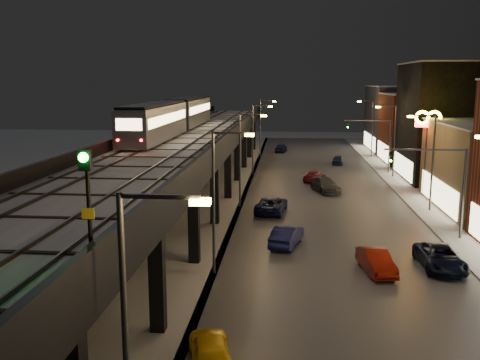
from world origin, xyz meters
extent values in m
cube|color=#46474D|center=(7.50, 35.00, 0.03)|extent=(17.00, 120.00, 0.06)
cube|color=#9FA1A8|center=(17.50, 35.00, 0.07)|extent=(4.00, 120.00, 0.14)
cube|color=#9FA1A8|center=(-6.00, 35.00, 0.03)|extent=(11.00, 120.00, 0.06)
cube|color=black|center=(-6.00, 32.00, 5.80)|extent=(9.00, 100.00, 1.00)
cube|color=black|center=(-9.70, 5.00, 2.65)|extent=(0.70, 0.70, 5.30)
cube|color=black|center=(-2.30, 5.00, 2.65)|extent=(0.70, 0.70, 5.30)
cube|color=black|center=(-6.00, 5.00, 5.15)|extent=(8.00, 0.60, 0.50)
cube|color=black|center=(-9.70, 15.00, 2.65)|extent=(0.70, 0.70, 5.30)
cube|color=black|center=(-2.30, 15.00, 2.65)|extent=(0.70, 0.70, 5.30)
cube|color=black|center=(-6.00, 15.00, 5.15)|extent=(8.00, 0.60, 0.50)
cube|color=black|center=(-9.70, 25.00, 2.65)|extent=(0.70, 0.70, 5.30)
cube|color=black|center=(-2.30, 25.00, 2.65)|extent=(0.70, 0.70, 5.30)
cube|color=black|center=(-6.00, 25.00, 5.15)|extent=(8.00, 0.60, 0.50)
cube|color=black|center=(-9.70, 35.00, 2.65)|extent=(0.70, 0.70, 5.30)
cube|color=black|center=(-2.30, 35.00, 2.65)|extent=(0.70, 0.70, 5.30)
cube|color=black|center=(-6.00, 35.00, 5.15)|extent=(8.00, 0.60, 0.50)
cube|color=black|center=(-9.70, 45.00, 2.65)|extent=(0.70, 0.70, 5.30)
cube|color=black|center=(-2.30, 45.00, 2.65)|extent=(0.70, 0.70, 5.30)
cube|color=black|center=(-6.00, 45.00, 5.15)|extent=(8.00, 0.60, 0.50)
cube|color=black|center=(-9.70, 55.00, 2.65)|extent=(0.70, 0.70, 5.30)
cube|color=black|center=(-2.30, 55.00, 2.65)|extent=(0.70, 0.70, 5.30)
cube|color=black|center=(-6.00, 55.00, 5.15)|extent=(8.00, 0.60, 0.50)
cube|color=black|center=(-9.70, 65.00, 2.65)|extent=(0.70, 0.70, 5.30)
cube|color=black|center=(-2.30, 65.00, 2.65)|extent=(0.70, 0.70, 5.30)
cube|color=black|center=(-6.00, 65.00, 5.15)|extent=(8.00, 0.60, 0.50)
cube|color=black|center=(-9.70, 75.00, 2.65)|extent=(0.70, 0.70, 5.30)
cube|color=black|center=(-2.30, 75.00, 2.65)|extent=(0.70, 0.70, 5.30)
cube|color=black|center=(-6.00, 75.00, 5.15)|extent=(8.00, 0.60, 0.50)
cube|color=#B2B7C1|center=(-6.00, 32.00, 6.38)|extent=(8.40, 100.00, 0.16)
cube|color=#332D28|center=(-9.22, 32.00, 6.54)|extent=(0.08, 98.00, 0.16)
cube|color=#332D28|center=(-7.78, 32.00, 6.54)|extent=(0.08, 98.00, 0.16)
cube|color=#332D28|center=(-4.72, 32.00, 6.54)|extent=(0.08, 98.00, 0.16)
cube|color=#332D28|center=(-3.28, 32.00, 6.54)|extent=(0.08, 98.00, 0.16)
cube|color=black|center=(-6.00, 2.00, 6.49)|extent=(7.80, 0.24, 0.06)
cube|color=black|center=(-6.00, 18.00, 6.49)|extent=(7.80, 0.24, 0.06)
cube|color=black|center=(-6.00, 34.00, 6.49)|extent=(7.80, 0.24, 0.06)
cube|color=black|center=(-6.00, 50.00, 6.49)|extent=(7.80, 0.24, 0.06)
cube|color=black|center=(-6.00, 66.00, 6.49)|extent=(7.80, 0.24, 0.06)
cube|color=black|center=(-1.65, 32.00, 6.85)|extent=(0.30, 100.00, 1.10)
cube|color=black|center=(-10.35, 32.00, 6.85)|extent=(0.30, 100.00, 1.10)
cube|color=#FFEBB0|center=(17.95, 32.00, 1.60)|extent=(0.10, 12.00, 2.40)
cube|color=black|center=(24.00, 48.00, 7.00)|extent=(12.00, 13.00, 14.00)
cube|color=#FFEBB0|center=(17.95, 48.00, 1.60)|extent=(0.10, 10.40, 2.40)
cube|color=#B2B7C1|center=(24.00, 48.00, 14.08)|extent=(12.20, 13.20, 0.16)
cube|color=maroon|center=(24.00, 62.00, 5.00)|extent=(12.00, 12.00, 10.00)
cube|color=#FFEBB0|center=(17.95, 62.00, 1.60)|extent=(0.10, 9.60, 2.40)
cube|color=#B2B7C1|center=(24.00, 62.00, 10.08)|extent=(12.20, 12.20, 0.16)
cube|color=#29292E|center=(24.00, 76.00, 5.50)|extent=(12.00, 16.00, 11.00)
cube|color=#FFEBB0|center=(17.95, 76.00, 1.60)|extent=(0.10, 12.80, 2.40)
cube|color=#B2B7C1|center=(24.00, 76.00, 11.08)|extent=(12.20, 16.20, 0.16)
cylinder|color=#38383A|center=(-0.70, -5.00, 4.50)|extent=(0.18, 0.18, 9.00)
cube|color=#38383A|center=(0.40, -5.00, 8.90)|extent=(2.20, 0.12, 0.12)
cube|color=#F4BC4E|center=(1.50, -5.00, 8.78)|extent=(0.55, 0.28, 0.18)
cylinder|color=#38383A|center=(-0.70, 13.00, 4.50)|extent=(0.18, 0.18, 9.00)
cube|color=#38383A|center=(0.40, 13.00, 8.90)|extent=(2.20, 0.12, 0.12)
cube|color=#F4BC4E|center=(1.50, 13.00, 8.78)|extent=(0.55, 0.28, 0.18)
cylinder|color=#38383A|center=(-0.70, 31.00, 4.50)|extent=(0.18, 0.18, 9.00)
cube|color=#38383A|center=(0.40, 31.00, 8.90)|extent=(2.20, 0.12, 0.12)
cube|color=#F4BC4E|center=(1.50, 31.00, 8.78)|extent=(0.55, 0.28, 0.18)
cylinder|color=#38383A|center=(17.00, 31.00, 4.50)|extent=(0.18, 0.18, 9.00)
cube|color=#38383A|center=(15.90, 31.00, 8.90)|extent=(2.20, 0.12, 0.12)
cube|color=#F4BC4E|center=(14.80, 31.00, 8.78)|extent=(0.55, 0.28, 0.18)
cylinder|color=#38383A|center=(-0.70, 49.00, 4.50)|extent=(0.18, 0.18, 9.00)
cube|color=#38383A|center=(0.40, 49.00, 8.90)|extent=(2.20, 0.12, 0.12)
cube|color=#F4BC4E|center=(1.50, 49.00, 8.78)|extent=(0.55, 0.28, 0.18)
cylinder|color=#38383A|center=(17.00, 49.00, 4.50)|extent=(0.18, 0.18, 9.00)
cube|color=#38383A|center=(15.90, 49.00, 8.90)|extent=(2.20, 0.12, 0.12)
cube|color=#F4BC4E|center=(14.80, 49.00, 8.78)|extent=(0.55, 0.28, 0.18)
cylinder|color=#38383A|center=(-0.70, 67.00, 4.50)|extent=(0.18, 0.18, 9.00)
cube|color=#38383A|center=(0.40, 67.00, 8.90)|extent=(2.20, 0.12, 0.12)
cube|color=#F4BC4E|center=(1.50, 67.00, 8.78)|extent=(0.55, 0.28, 0.18)
cylinder|color=#38383A|center=(17.00, 67.00, 4.50)|extent=(0.18, 0.18, 9.00)
cube|color=#38383A|center=(15.90, 67.00, 8.90)|extent=(2.20, 0.12, 0.12)
cube|color=#F4BC4E|center=(14.80, 67.00, 8.78)|extent=(0.55, 0.28, 0.18)
cylinder|color=#38383A|center=(17.00, 22.00, 3.50)|extent=(0.20, 0.20, 7.00)
cube|color=#38383A|center=(14.00, 22.00, 6.90)|extent=(6.00, 0.12, 0.12)
imported|color=black|center=(11.50, 22.00, 6.40)|extent=(0.20, 0.16, 1.00)
sphere|color=#0CFF26|center=(11.50, 21.85, 6.15)|extent=(0.18, 0.18, 0.18)
cylinder|color=#38383A|center=(17.00, 52.00, 3.50)|extent=(0.20, 0.20, 7.00)
cube|color=#38383A|center=(14.00, 52.00, 6.90)|extent=(6.00, 0.12, 0.12)
imported|color=black|center=(11.50, 52.00, 6.40)|extent=(0.20, 0.16, 1.00)
sphere|color=#0CFF26|center=(11.50, 51.85, 6.15)|extent=(0.18, 0.18, 0.18)
cube|color=gray|center=(-8.50, 29.93, 8.16)|extent=(2.71, 16.38, 3.09)
cube|color=black|center=(-8.50, 29.93, 9.83)|extent=(2.43, 15.91, 0.23)
cube|color=#FFD197|center=(-9.87, 29.93, 8.59)|extent=(0.05, 14.98, 0.84)
cube|color=#FFD197|center=(-7.13, 29.93, 8.59)|extent=(0.05, 14.98, 0.84)
cube|color=gray|center=(-8.50, 47.69, 8.16)|extent=(2.71, 16.38, 3.09)
cube|color=black|center=(-8.50, 47.69, 9.83)|extent=(2.43, 15.91, 0.23)
cube|color=#FFD197|center=(-9.87, 47.69, 8.59)|extent=(0.05, 14.98, 0.84)
cube|color=#FFD197|center=(-7.13, 47.69, 8.59)|extent=(0.05, 14.98, 0.84)
cube|color=#FFD197|center=(-8.50, 21.73, 8.63)|extent=(2.06, 0.05, 0.94)
sphere|color=#FF0C0C|center=(-9.44, 21.71, 7.42)|extent=(0.19, 0.19, 0.19)
sphere|color=#FF0C0C|center=(-7.56, 21.71, 7.42)|extent=(0.19, 0.19, 0.19)
cylinder|color=black|center=(-2.10, -3.61, 8.27)|extent=(0.13, 0.13, 3.31)
cube|color=black|center=(-2.10, -3.73, 9.65)|extent=(0.35, 0.20, 0.61)
sphere|color=#0CFF26|center=(-2.10, -3.85, 9.76)|extent=(0.29, 0.29, 0.29)
cube|color=yellow|center=(-2.10, -3.71, 8.05)|extent=(0.39, 0.04, 0.33)
imported|color=yellow|center=(0.69, 1.88, 0.73)|extent=(2.61, 4.56, 1.46)
imported|color=#0F1446|center=(3.82, 19.16, 0.75)|extent=(2.68, 4.81, 1.50)
imported|color=#101739|center=(2.37, 29.11, 0.75)|extent=(3.12, 5.65, 1.50)
imported|color=maroon|center=(6.94, 45.19, 0.64)|extent=(3.09, 4.73, 1.27)
imported|color=#101945|center=(2.60, 72.04, 0.72)|extent=(2.20, 4.39, 1.43)
imported|color=#6B0E04|center=(9.45, 14.08, 0.71)|extent=(2.19, 4.52, 1.43)
imported|color=black|center=(13.64, 15.12, 0.73)|extent=(2.57, 5.32, 1.46)
imported|color=#393A3B|center=(7.91, 39.03, 0.76)|extent=(3.56, 5.60, 1.51)
imported|color=#151D47|center=(11.03, 59.13, 0.62)|extent=(1.93, 3.80, 1.24)
cylinder|color=#38383A|center=(18.00, 37.50, 3.63)|extent=(0.24, 0.24, 7.27)
cube|color=#FF0C0C|center=(18.00, 37.50, 7.54)|extent=(2.54, 0.25, 0.45)
torus|color=gold|center=(17.41, 37.50, 8.26)|extent=(1.49, 0.44, 1.47)
torus|color=gold|center=(18.59, 37.50, 8.26)|extent=(1.49, 0.44, 1.47)
camera|label=1|loc=(3.80, -18.68, 11.93)|focal=40.00mm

